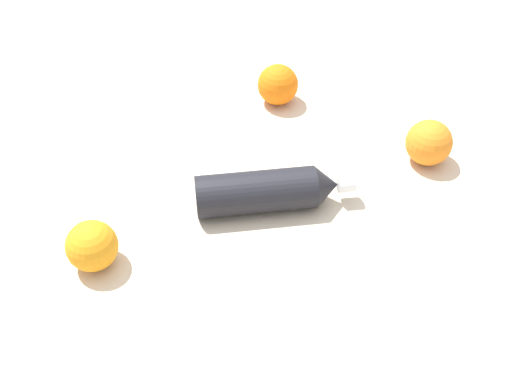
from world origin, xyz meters
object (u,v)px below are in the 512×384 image
(orange_2, at_px, (92,246))
(water_bottle, at_px, (269,191))
(orange_1, at_px, (429,143))
(orange_0, at_px, (278,85))

(orange_2, bearing_deg, water_bottle, 161.01)
(orange_1, relative_size, orange_2, 1.05)
(orange_1, height_order, orange_2, orange_1)
(orange_1, bearing_deg, orange_2, -20.22)
(water_bottle, relative_size, orange_0, 2.98)
(orange_1, distance_m, orange_2, 0.58)
(orange_0, xyz_separation_m, orange_2, (0.48, 0.10, -0.00))
(orange_0, relative_size, orange_2, 1.04)
(water_bottle, bearing_deg, orange_0, 78.23)
(water_bottle, distance_m, orange_1, 0.30)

